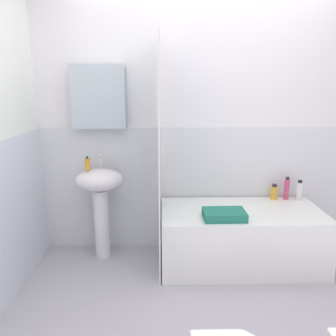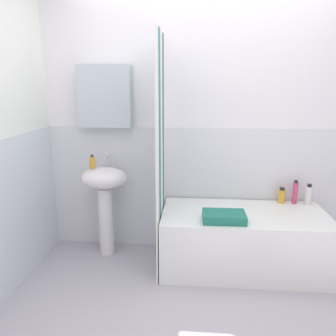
% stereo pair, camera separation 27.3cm
% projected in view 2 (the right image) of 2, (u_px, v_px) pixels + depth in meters
% --- Properties ---
extents(ground_plane, '(4.80, 5.60, 0.04)m').
position_uv_depth(ground_plane, '(211.00, 336.00, 2.21)').
color(ground_plane, '#B0AAB6').
extents(wall_back_tiled, '(3.60, 0.18, 2.40)m').
position_uv_depth(wall_back_tiled, '(203.00, 134.00, 3.16)').
color(wall_back_tiled, white).
rests_on(wall_back_tiled, ground_plane).
extents(sink, '(0.44, 0.34, 0.85)m').
position_uv_depth(sink, '(105.00, 191.00, 3.13)').
color(sink, white).
rests_on(sink, ground_plane).
extents(faucet, '(0.03, 0.12, 0.12)m').
position_uv_depth(faucet, '(106.00, 159.00, 3.14)').
color(faucet, silver).
rests_on(faucet, sink).
extents(soap_dispenser, '(0.05, 0.05, 0.13)m').
position_uv_depth(soap_dispenser, '(92.00, 162.00, 3.03)').
color(soap_dispenser, gold).
rests_on(soap_dispenser, sink).
extents(bathtub, '(1.41, 0.70, 0.52)m').
position_uv_depth(bathtub, '(243.00, 240.00, 2.96)').
color(bathtub, white).
rests_on(bathtub, ground_plane).
extents(shower_curtain, '(0.01, 0.70, 2.00)m').
position_uv_depth(shower_curtain, '(161.00, 156.00, 2.84)').
color(shower_curtain, white).
rests_on(shower_curtain, ground_plane).
extents(body_wash_bottle, '(0.06, 0.06, 0.20)m').
position_uv_depth(body_wash_bottle, '(308.00, 195.00, 3.07)').
color(body_wash_bottle, white).
rests_on(body_wash_bottle, bathtub).
extents(conditioner_bottle, '(0.05, 0.05, 0.22)m').
position_uv_depth(conditioner_bottle, '(295.00, 193.00, 3.10)').
color(conditioner_bottle, '#CE4570').
rests_on(conditioner_bottle, bathtub).
extents(shampoo_bottle, '(0.06, 0.06, 0.15)m').
position_uv_depth(shampoo_bottle, '(282.00, 196.00, 3.13)').
color(shampoo_bottle, gold).
rests_on(shampoo_bottle, bathtub).
extents(towel_folded, '(0.35, 0.23, 0.07)m').
position_uv_depth(towel_folded, '(224.00, 217.00, 2.72)').
color(towel_folded, '#22725F').
rests_on(towel_folded, bathtub).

